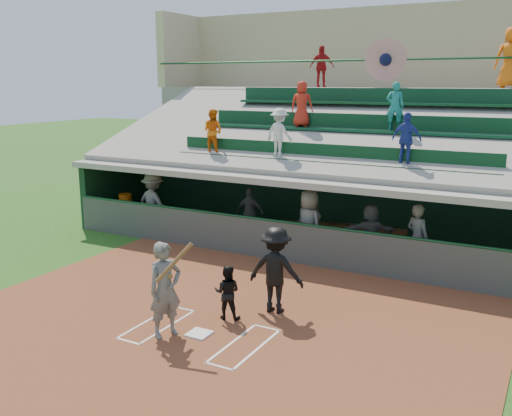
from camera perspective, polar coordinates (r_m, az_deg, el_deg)
The scene contains 20 objects.
ground at distance 11.47m, azimuth -5.70°, elevation -12.55°, with size 100.00×100.00×0.00m, color #225016.
dirt_slab at distance 11.84m, azimuth -4.32°, elevation -11.63°, with size 11.00×9.00×0.02m, color brown.
home_plate at distance 11.45m, azimuth -5.71°, elevation -12.39°, with size 0.43×0.43×0.03m, color white.
batters_box_chalk at distance 11.46m, azimuth -5.70°, elevation -12.45°, with size 2.65×1.85×0.01m.
dugout_floor at distance 17.09m, azimuth 7.11°, elevation -3.97°, with size 16.00×3.50×0.04m, color gray.
concourse_slab at distance 22.96m, azimuth 13.50°, elevation 5.83°, with size 20.00×3.00×4.60m, color gray.
grandstand at distance 20.12m, azimuth 11.21°, elevation 4.93°, with size 20.40×10.40×7.80m.
batter_at_plate at distance 11.15m, azimuth -9.06°, elevation -8.03°, with size 0.97×0.82×1.95m.
catcher at distance 11.92m, azimuth -2.90°, elevation -8.42°, with size 0.55×0.43×1.14m, color black.
home_umpire at distance 12.15m, azimuth 2.00°, elevation -6.19°, with size 1.20×0.69×1.86m, color black.
dugout_bench at distance 18.17m, azimuth 7.82°, elevation -2.25°, with size 13.82×0.41×0.41m, color brown.
white_table at distance 19.91m, azimuth -12.82°, elevation -0.78°, with size 0.75×0.56×0.66m, color white.
water_cooler at distance 19.81m, azimuth -12.94°, elevation 0.77°, with size 0.43×0.43×0.43m, color #C85C0B.
dugout_player_a at distance 18.67m, azimuth -10.22°, elevation 0.50°, with size 1.26×0.73×1.96m, color #60635E.
dugout_player_b at distance 17.92m, azimuth -0.59°, elevation -0.45°, with size 0.91×0.38×1.56m, color #5D5F59.
dugout_player_c at distance 15.77m, azimuth 5.31°, elevation -1.64°, with size 0.94×0.61×1.92m, color #5B5E58.
dugout_player_d at distance 15.82m, azimuth 11.38°, elevation -2.42°, with size 1.47×0.47×1.58m, color #5E615B.
dugout_player_e at distance 15.05m, azimuth 15.83°, elevation -2.98°, with size 0.66×0.43×1.81m, color #525550.
concourse_staff_a at distance 23.10m, azimuth 6.59°, elevation 13.86°, with size 0.95×0.39×1.61m, color #A91315.
concourse_staff_b at distance 20.87m, azimuth 24.13°, elevation 13.54°, with size 0.97×0.63×1.99m, color orange.
Camera 1 is at (5.91, -8.54, 4.86)m, focal length 40.00 mm.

